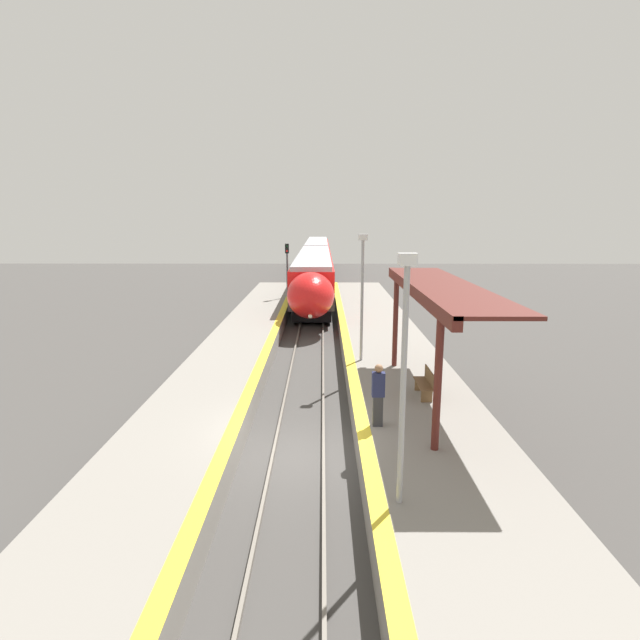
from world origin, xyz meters
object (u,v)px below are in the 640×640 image
train (316,262)px  railway_signal (287,270)px  person_waiting (378,394)px  lamppost_mid (362,289)px  lamppost_near (404,365)px  platform_bench (426,383)px

train → railway_signal: bearing=-97.5°
person_waiting → railway_signal: (-4.17, 23.27, 1.09)m
railway_signal → lamppost_mid: (4.21, -16.59, 0.93)m
railway_signal → lamppost_mid: bearing=-75.8°
person_waiting → lamppost_mid: size_ratio=0.35×
train → lamppost_near: (2.29, -41.78, 1.65)m
person_waiting → lamppost_near: (0.03, -3.90, 2.02)m
platform_bench → person_waiting: (-1.86, -2.40, 0.49)m
railway_signal → lamppost_near: 27.51m
lamppost_near → lamppost_mid: (0.00, 10.58, 0.00)m
railway_signal → lamppost_near: (4.21, -27.17, 0.93)m
railway_signal → lamppost_near: bearing=-81.2°
platform_bench → lamppost_mid: size_ratio=0.29×
platform_bench → lamppost_mid: lamppost_mid is taller
train → lamppost_near: lamppost_near is taller
railway_signal → lamppost_mid: 17.14m
person_waiting → lamppost_mid: lamppost_mid is taller
train → railway_signal: (-1.91, -14.61, 0.73)m
lamppost_near → lamppost_mid: size_ratio=1.00×
train → platform_bench: size_ratio=33.15×
train → lamppost_mid: lamppost_mid is taller
person_waiting → train: bearing=93.4°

